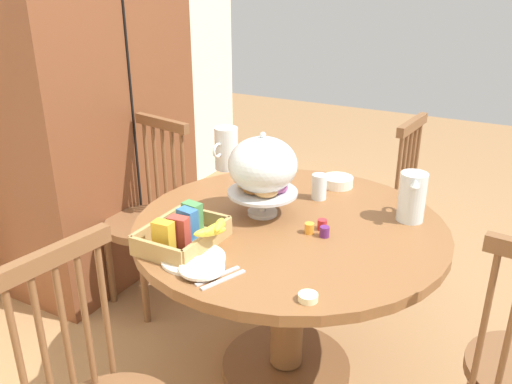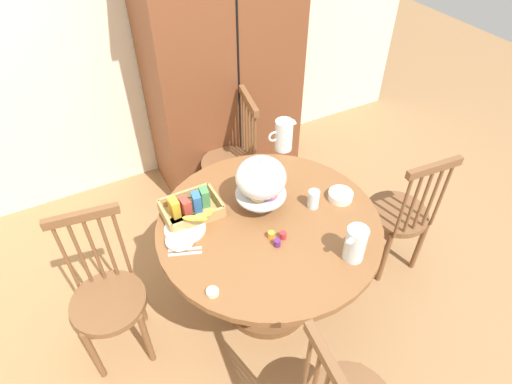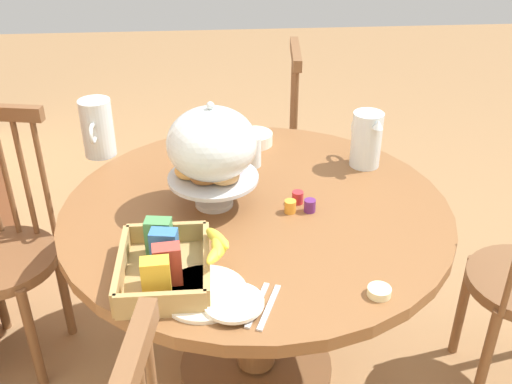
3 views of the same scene
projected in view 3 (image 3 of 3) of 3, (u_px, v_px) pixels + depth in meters
name	position (u px, v px, depth m)	size (l,w,h in m)	color
dining_table	(256.00, 259.00, 1.97)	(1.22, 1.22, 0.74)	brown
windsor_chair_near_window	(263.00, 157.00, 2.80)	(0.40, 0.40, 0.97)	brown
windsor_chair_by_cabinet	(3.00, 256.00, 2.12)	(0.41, 0.41, 0.97)	brown
pastry_stand_with_dome	(212.00, 148.00, 1.78)	(0.28, 0.28, 0.34)	silver
orange_juice_pitcher	(366.00, 142.00, 2.06)	(0.19, 0.11, 0.20)	silver
milk_pitcher	(98.00, 130.00, 2.13)	(0.20, 0.11, 0.21)	silver
cereal_basket	(169.00, 263.00, 1.53)	(0.32, 0.30, 0.12)	tan
china_plate_large	(204.00, 293.00, 1.49)	(0.22, 0.22, 0.01)	white
china_plate_small	(234.00, 302.00, 1.44)	(0.15, 0.15, 0.01)	white
cereal_bowl	(254.00, 139.00, 2.25)	(0.14, 0.14, 0.04)	white
drinking_glass	(252.00, 151.00, 2.08)	(0.06, 0.06, 0.11)	silver
butter_dish	(379.00, 292.00, 1.49)	(0.06, 0.06, 0.02)	beige
jam_jar_strawberry	(298.00, 197.00, 1.87)	(0.04, 0.04, 0.04)	#B7282D
jam_jar_apricot	(290.00, 206.00, 1.82)	(0.04, 0.04, 0.04)	orange
jam_jar_grape	(310.00, 206.00, 1.83)	(0.04, 0.04, 0.04)	#5B2366
table_knife	(257.00, 305.00, 1.46)	(0.17, 0.01, 0.01)	silver
dinner_fork	(269.00, 307.00, 1.45)	(0.17, 0.01, 0.01)	silver
soup_spoon	(153.00, 284.00, 1.53)	(0.17, 0.01, 0.01)	silver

